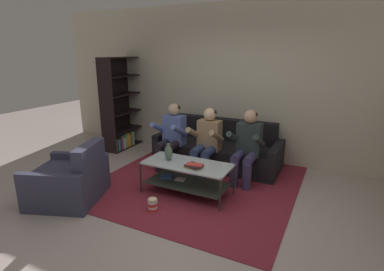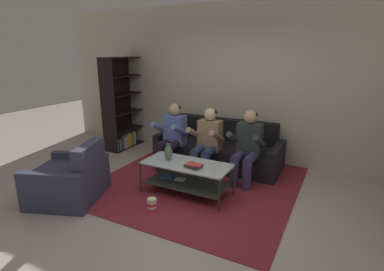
# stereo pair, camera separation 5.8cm
# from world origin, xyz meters

# --- Properties ---
(ground) EXTENTS (16.80, 16.80, 0.00)m
(ground) POSITION_xyz_m (0.00, 0.00, 0.00)
(ground) COLOR #BEABA5
(back_partition) EXTENTS (8.40, 0.12, 2.90)m
(back_partition) POSITION_xyz_m (0.00, 2.46, 1.45)
(back_partition) COLOR beige
(back_partition) RESTS_ON ground
(couch) EXTENTS (2.26, 0.87, 0.81)m
(couch) POSITION_xyz_m (-0.22, 1.87, 0.27)
(couch) COLOR black
(couch) RESTS_ON ground
(person_seated_left) EXTENTS (0.50, 0.58, 1.15)m
(person_seated_left) POSITION_xyz_m (-0.91, 1.36, 0.62)
(person_seated_left) COLOR black
(person_seated_left) RESTS_ON ground
(person_seated_middle) EXTENTS (0.50, 0.58, 1.13)m
(person_seated_middle) POSITION_xyz_m (-0.22, 1.35, 0.61)
(person_seated_middle) COLOR navy
(person_seated_middle) RESTS_ON ground
(person_seated_right) EXTENTS (0.50, 0.58, 1.15)m
(person_seated_right) POSITION_xyz_m (0.47, 1.36, 0.63)
(person_seated_right) COLOR #3C355F
(person_seated_right) RESTS_ON ground
(coffee_table) EXTENTS (1.28, 0.58, 0.48)m
(coffee_table) POSITION_xyz_m (-0.18, 0.55, 0.32)
(coffee_table) COLOR #B5C4C4
(coffee_table) RESTS_ON ground
(area_rug) EXTENTS (3.00, 3.27, 0.01)m
(area_rug) POSITION_xyz_m (-0.19, 1.08, 0.01)
(area_rug) COLOR maroon
(area_rug) RESTS_ON ground
(vase) EXTENTS (0.12, 0.12, 0.25)m
(vase) POSITION_xyz_m (-0.48, 0.55, 0.59)
(vase) COLOR #536955
(vase) RESTS_ON coffee_table
(book_stack) EXTENTS (0.25, 0.22, 0.06)m
(book_stack) POSITION_xyz_m (-0.01, 0.45, 0.50)
(book_stack) COLOR orange
(book_stack) RESTS_ON coffee_table
(bookshelf) EXTENTS (0.39, 1.12, 1.92)m
(bookshelf) POSITION_xyz_m (-2.51, 1.95, 0.75)
(bookshelf) COLOR black
(bookshelf) RESTS_ON ground
(armchair) EXTENTS (1.14, 1.17, 0.83)m
(armchair) POSITION_xyz_m (-1.56, -0.35, 0.28)
(armchair) COLOR #373950
(armchair) RESTS_ON ground
(popcorn_tub) EXTENTS (0.13, 0.13, 0.19)m
(popcorn_tub) POSITION_xyz_m (-0.35, -0.09, 0.09)
(popcorn_tub) COLOR red
(popcorn_tub) RESTS_ON ground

